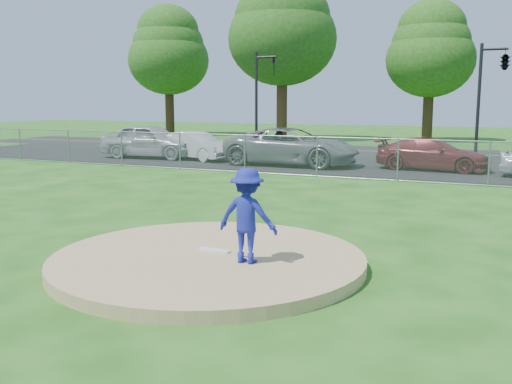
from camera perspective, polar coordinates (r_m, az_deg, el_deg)
ground at (r=19.16m, az=9.89°, el=0.47°), size 120.00×120.00×0.00m
pitchers_mound at (r=9.96m, az=-4.77°, el=-6.78°), size 5.40×5.40×0.20m
pitching_rubber at (r=10.10m, az=-4.23°, el=-5.84°), size 0.60×0.15×0.04m
chain_link_fence at (r=21.00m, az=11.31°, el=3.24°), size 40.00×0.06×1.50m
parking_lot at (r=25.46m, az=13.56°, el=2.46°), size 50.00×8.00×0.01m
street at (r=32.82m, az=16.04°, el=3.79°), size 60.00×7.00×0.01m
tree_far_left at (r=49.40m, az=-8.76°, el=13.87°), size 6.72×6.72×10.74m
tree_left at (r=42.72m, az=2.65°, el=16.34°), size 7.84×7.84×12.53m
tree_center at (r=42.90m, az=17.08°, el=13.55°), size 6.16×6.16×9.84m
traffic_signal_left at (r=33.21m, az=0.41°, el=9.99°), size 1.28×0.20×5.60m
traffic_signal_center at (r=30.43m, az=23.42°, el=11.71°), size 1.42×2.48×5.60m
pitcher at (r=9.25m, az=-0.87°, el=-2.38°), size 1.02×0.61×1.55m
traffic_cone at (r=25.69m, az=-1.02°, el=3.60°), size 0.37×0.37×0.72m
parked_car_silver at (r=29.04m, az=-10.50°, el=5.05°), size 5.20×2.49×1.71m
parked_car_white at (r=27.88m, az=-6.04°, el=4.62°), size 4.32×2.47×1.35m
parked_car_gray at (r=25.36m, az=3.60°, el=4.56°), size 5.93×2.74×1.65m
parked_car_darkred at (r=24.59m, az=17.23°, el=3.64°), size 4.69×2.26×1.32m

